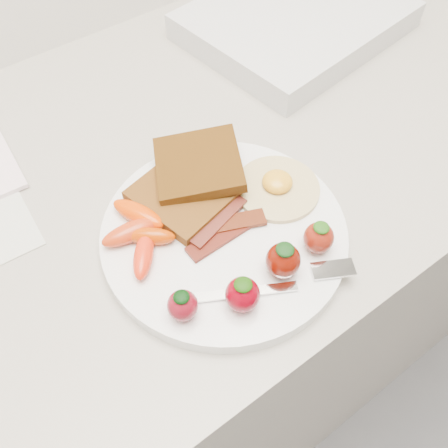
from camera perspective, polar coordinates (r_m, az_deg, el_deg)
counter at (r=1.01m, az=-5.15°, el=-11.04°), size 2.00×0.60×0.90m
plate at (r=0.55m, az=0.00°, el=-1.16°), size 0.27×0.27×0.02m
toast_lower at (r=0.57m, az=-4.47°, el=3.59°), size 0.12×0.12×0.01m
toast_upper at (r=0.58m, az=-2.95°, el=6.82°), size 0.13×0.13×0.02m
fried_egg at (r=0.58m, az=6.10°, el=4.29°), size 0.10×0.10×0.02m
bacon_strips at (r=0.54m, az=-0.20°, el=-0.29°), size 0.10×0.06×0.01m
baby_carrots at (r=0.54m, az=-9.62°, el=-0.96°), size 0.08×0.11×0.02m
strawberries at (r=0.49m, az=4.45°, el=-5.46°), size 0.19×0.06×0.04m
fork at (r=0.51m, az=7.05°, el=-6.54°), size 0.16×0.08×0.00m
appliance at (r=0.84m, az=8.20°, el=22.01°), size 0.34×0.29×0.04m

